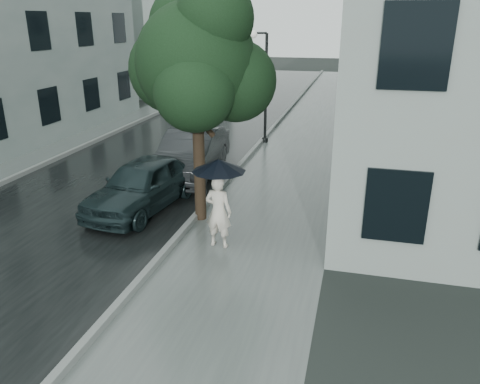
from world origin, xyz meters
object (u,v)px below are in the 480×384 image
(lamp_post, at_px, (262,80))
(car_far, at_px, (191,153))
(car_near, at_px, (143,184))
(street_tree, at_px, (198,60))
(pedestrian, at_px, (218,212))

(lamp_post, xyz_separation_m, car_far, (-1.35, -5.10, -1.88))
(car_near, bearing_deg, street_tree, 2.24)
(pedestrian, distance_m, street_tree, 3.70)
(pedestrian, relative_size, lamp_post, 0.38)
(pedestrian, height_order, car_far, pedestrian)
(car_near, xyz_separation_m, car_far, (0.29, 3.16, 0.07))
(car_near, height_order, car_far, car_far)
(lamp_post, xyz_separation_m, car_near, (-1.64, -8.25, -1.95))
(pedestrian, xyz_separation_m, car_near, (-2.73, 1.73, -0.16))
(lamp_post, distance_m, car_far, 5.60)
(lamp_post, height_order, car_near, lamp_post)
(lamp_post, bearing_deg, street_tree, -108.55)
(street_tree, height_order, lamp_post, street_tree)
(pedestrian, distance_m, lamp_post, 10.20)
(pedestrian, bearing_deg, street_tree, -52.75)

